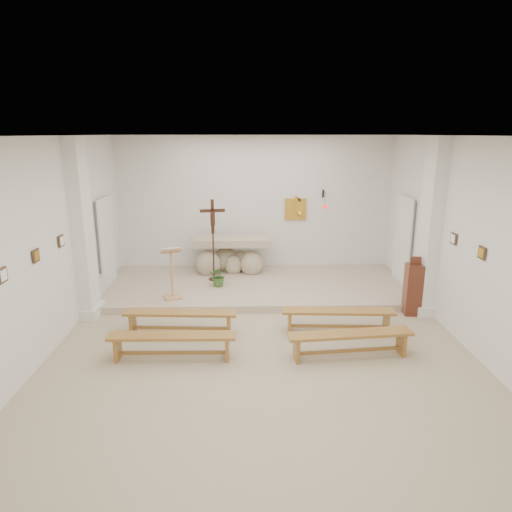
{
  "coord_description": "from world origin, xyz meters",
  "views": [
    {
      "loc": [
        -0.26,
        -6.64,
        3.53
      ],
      "look_at": [
        -0.05,
        1.6,
        1.32
      ],
      "focal_mm": 32.0,
      "sensor_mm": 36.0,
      "label": 1
    }
  ],
  "objects_px": {
    "altar": "(230,258)",
    "bench_right_front": "(338,315)",
    "bench_left_second": "(172,341)",
    "lectern": "(172,273)",
    "crucifix_stand": "(213,234)",
    "bench_right_second": "(350,339)",
    "bench_left_front": "(180,317)",
    "donation_pedestal": "(413,289)"
  },
  "relations": [
    {
      "from": "altar",
      "to": "bench_right_front",
      "type": "height_order",
      "value": "altar"
    },
    {
      "from": "altar",
      "to": "bench_left_second",
      "type": "height_order",
      "value": "altar"
    },
    {
      "from": "bench_right_front",
      "to": "bench_left_second",
      "type": "bearing_deg",
      "value": -158.11
    },
    {
      "from": "lectern",
      "to": "crucifix_stand",
      "type": "xyz_separation_m",
      "value": [
        0.79,
        1.26,
        0.55
      ]
    },
    {
      "from": "altar",
      "to": "bench_right_second",
      "type": "height_order",
      "value": "altar"
    },
    {
      "from": "crucifix_stand",
      "to": "bench_right_front",
      "type": "height_order",
      "value": "crucifix_stand"
    },
    {
      "from": "altar",
      "to": "bench_left_front",
      "type": "xyz_separation_m",
      "value": [
        -0.81,
        -3.33,
        -0.2
      ]
    },
    {
      "from": "bench_left_second",
      "to": "altar",
      "type": "bearing_deg",
      "value": 79.98
    },
    {
      "from": "lectern",
      "to": "bench_left_second",
      "type": "bearing_deg",
      "value": -98.54
    },
    {
      "from": "altar",
      "to": "bench_left_front",
      "type": "distance_m",
      "value": 3.44
    },
    {
      "from": "bench_left_front",
      "to": "bench_right_front",
      "type": "xyz_separation_m",
      "value": [
        2.87,
        0.0,
        0.0
      ]
    },
    {
      "from": "altar",
      "to": "bench_right_front",
      "type": "distance_m",
      "value": 3.92
    },
    {
      "from": "altar",
      "to": "bench_left_second",
      "type": "relative_size",
      "value": 0.92
    },
    {
      "from": "bench_right_front",
      "to": "bench_left_second",
      "type": "height_order",
      "value": "same"
    },
    {
      "from": "donation_pedestal",
      "to": "bench_right_front",
      "type": "height_order",
      "value": "donation_pedestal"
    },
    {
      "from": "altar",
      "to": "lectern",
      "type": "height_order",
      "value": "lectern"
    },
    {
      "from": "lectern",
      "to": "bench_right_second",
      "type": "height_order",
      "value": "lectern"
    },
    {
      "from": "crucifix_stand",
      "to": "bench_right_second",
      "type": "relative_size",
      "value": 0.93
    },
    {
      "from": "altar",
      "to": "bench_right_front",
      "type": "xyz_separation_m",
      "value": [
        2.06,
        -3.33,
        -0.2
      ]
    },
    {
      "from": "bench_right_front",
      "to": "altar",
      "type": "bearing_deg",
      "value": 124.79
    },
    {
      "from": "bench_left_second",
      "to": "bench_right_second",
      "type": "relative_size",
      "value": 0.99
    },
    {
      "from": "altar",
      "to": "crucifix_stand",
      "type": "relative_size",
      "value": 0.98
    },
    {
      "from": "lectern",
      "to": "donation_pedestal",
      "type": "relative_size",
      "value": 0.95
    },
    {
      "from": "altar",
      "to": "lectern",
      "type": "distance_m",
      "value": 2.22
    },
    {
      "from": "altar",
      "to": "bench_right_second",
      "type": "xyz_separation_m",
      "value": [
        2.06,
        -4.31,
        -0.2
      ]
    },
    {
      "from": "bench_left_front",
      "to": "bench_right_front",
      "type": "distance_m",
      "value": 2.87
    },
    {
      "from": "lectern",
      "to": "bench_left_second",
      "type": "relative_size",
      "value": 0.56
    },
    {
      "from": "altar",
      "to": "bench_right_second",
      "type": "bearing_deg",
      "value": -64.16
    },
    {
      "from": "lectern",
      "to": "bench_left_second",
      "type": "height_order",
      "value": "lectern"
    },
    {
      "from": "altar",
      "to": "crucifix_stand",
      "type": "bearing_deg",
      "value": -120.98
    },
    {
      "from": "crucifix_stand",
      "to": "bench_right_second",
      "type": "xyz_separation_m",
      "value": [
        2.44,
        -3.69,
        -0.94
      ]
    },
    {
      "from": "crucifix_stand",
      "to": "bench_right_front",
      "type": "relative_size",
      "value": 0.94
    },
    {
      "from": "altar",
      "to": "crucifix_stand",
      "type": "height_order",
      "value": "crucifix_stand"
    },
    {
      "from": "altar",
      "to": "donation_pedestal",
      "type": "bearing_deg",
      "value": -33.58
    },
    {
      "from": "lectern",
      "to": "donation_pedestal",
      "type": "bearing_deg",
      "value": -24.19
    },
    {
      "from": "lectern",
      "to": "donation_pedestal",
      "type": "height_order",
      "value": "lectern"
    },
    {
      "from": "altar",
      "to": "bench_right_second",
      "type": "relative_size",
      "value": 0.92
    },
    {
      "from": "lectern",
      "to": "crucifix_stand",
      "type": "relative_size",
      "value": 0.6
    },
    {
      "from": "donation_pedestal",
      "to": "bench_right_second",
      "type": "height_order",
      "value": "donation_pedestal"
    },
    {
      "from": "bench_left_second",
      "to": "crucifix_stand",
      "type": "bearing_deg",
      "value": 83.93
    },
    {
      "from": "bench_left_front",
      "to": "bench_left_second",
      "type": "relative_size",
      "value": 1.01
    },
    {
      "from": "bench_left_front",
      "to": "bench_left_second",
      "type": "xyz_separation_m",
      "value": [
        0.0,
        -0.98,
        0.0
      ]
    }
  ]
}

